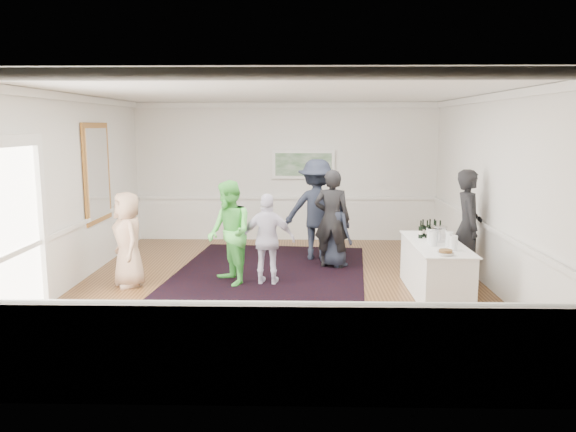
{
  "coord_description": "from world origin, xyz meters",
  "views": [
    {
      "loc": [
        0.33,
        -9.04,
        2.68
      ],
      "look_at": [
        0.13,
        0.2,
        1.18
      ],
      "focal_mm": 35.0,
      "sensor_mm": 36.0,
      "label": 1
    }
  ],
  "objects_px": {
    "guest_green": "(229,233)",
    "guest_navy": "(335,228)",
    "serving_table": "(435,269)",
    "guest_lilac": "(268,240)",
    "guest_dark_b": "(332,219)",
    "guest_dark_a": "(317,210)",
    "nut_bowl": "(446,253)",
    "bartender": "(468,226)",
    "ice_bucket": "(438,234)",
    "guest_tan": "(128,239)"
  },
  "relations": [
    {
      "from": "guest_green",
      "to": "guest_navy",
      "type": "height_order",
      "value": "guest_green"
    },
    {
      "from": "guest_lilac",
      "to": "bartender",
      "type": "bearing_deg",
      "value": -169.18
    },
    {
      "from": "guest_dark_b",
      "to": "nut_bowl",
      "type": "relative_size",
      "value": 7.69
    },
    {
      "from": "serving_table",
      "to": "bartender",
      "type": "distance_m",
      "value": 1.19
    },
    {
      "from": "guest_tan",
      "to": "ice_bucket",
      "type": "distance_m",
      "value": 5.09
    },
    {
      "from": "guest_lilac",
      "to": "guest_dark_a",
      "type": "relative_size",
      "value": 0.77
    },
    {
      "from": "bartender",
      "to": "nut_bowl",
      "type": "bearing_deg",
      "value": 159.59
    },
    {
      "from": "guest_dark_b",
      "to": "ice_bucket",
      "type": "xyz_separation_m",
      "value": [
        1.62,
        -1.55,
        0.02
      ]
    },
    {
      "from": "serving_table",
      "to": "guest_lilac",
      "type": "xyz_separation_m",
      "value": [
        -2.69,
        0.52,
        0.35
      ]
    },
    {
      "from": "guest_navy",
      "to": "guest_green",
      "type": "bearing_deg",
      "value": 82.76
    },
    {
      "from": "guest_green",
      "to": "nut_bowl",
      "type": "bearing_deg",
      "value": 39.32
    },
    {
      "from": "guest_green",
      "to": "ice_bucket",
      "type": "xyz_separation_m",
      "value": [
        3.4,
        -0.39,
        0.07
      ]
    },
    {
      "from": "guest_tan",
      "to": "nut_bowl",
      "type": "bearing_deg",
      "value": 44.63
    },
    {
      "from": "guest_lilac",
      "to": "guest_navy",
      "type": "relative_size",
      "value": 1.04
    },
    {
      "from": "guest_dark_a",
      "to": "guest_navy",
      "type": "xyz_separation_m",
      "value": [
        0.32,
        -0.58,
        -0.27
      ]
    },
    {
      "from": "guest_dark_b",
      "to": "ice_bucket",
      "type": "bearing_deg",
      "value": 148.74
    },
    {
      "from": "guest_tan",
      "to": "nut_bowl",
      "type": "height_order",
      "value": "guest_tan"
    },
    {
      "from": "guest_navy",
      "to": "serving_table",
      "type": "bearing_deg",
      "value": 179.13
    },
    {
      "from": "guest_dark_a",
      "to": "ice_bucket",
      "type": "xyz_separation_m",
      "value": [
        1.88,
        -2.22,
        -0.05
      ]
    },
    {
      "from": "bartender",
      "to": "guest_dark_b",
      "type": "height_order",
      "value": "bartender"
    },
    {
      "from": "serving_table",
      "to": "guest_green",
      "type": "relative_size",
      "value": 1.17
    },
    {
      "from": "guest_dark_a",
      "to": "guest_dark_b",
      "type": "relative_size",
      "value": 1.08
    },
    {
      "from": "guest_dark_b",
      "to": "guest_navy",
      "type": "bearing_deg",
      "value": -114.27
    },
    {
      "from": "guest_tan",
      "to": "ice_bucket",
      "type": "relative_size",
      "value": 6.14
    },
    {
      "from": "bartender",
      "to": "guest_dark_b",
      "type": "bearing_deg",
      "value": 73.86
    },
    {
      "from": "guest_green",
      "to": "guest_lilac",
      "type": "height_order",
      "value": "guest_green"
    },
    {
      "from": "bartender",
      "to": "guest_navy",
      "type": "bearing_deg",
      "value": 71.54
    },
    {
      "from": "guest_tan",
      "to": "guest_dark_b",
      "type": "bearing_deg",
      "value": 79.04
    },
    {
      "from": "guest_dark_b",
      "to": "guest_lilac",
      "type": "bearing_deg",
      "value": 58.08
    },
    {
      "from": "serving_table",
      "to": "guest_dark_b",
      "type": "height_order",
      "value": "guest_dark_b"
    },
    {
      "from": "guest_dark_a",
      "to": "guest_dark_b",
      "type": "distance_m",
      "value": 0.72
    },
    {
      "from": "guest_dark_b",
      "to": "ice_bucket",
      "type": "height_order",
      "value": "guest_dark_b"
    },
    {
      "from": "bartender",
      "to": "guest_lilac",
      "type": "bearing_deg",
      "value": 99.74
    },
    {
      "from": "ice_bucket",
      "to": "nut_bowl",
      "type": "relative_size",
      "value": 1.07
    },
    {
      "from": "guest_lilac",
      "to": "guest_dark_b",
      "type": "distance_m",
      "value": 1.63
    },
    {
      "from": "guest_lilac",
      "to": "nut_bowl",
      "type": "relative_size",
      "value": 6.38
    },
    {
      "from": "guest_tan",
      "to": "guest_dark_b",
      "type": "height_order",
      "value": "guest_dark_b"
    },
    {
      "from": "guest_green",
      "to": "guest_dark_a",
      "type": "distance_m",
      "value": 2.39
    },
    {
      "from": "bartender",
      "to": "guest_dark_a",
      "type": "distance_m",
      "value": 2.98
    },
    {
      "from": "guest_dark_a",
      "to": "guest_navy",
      "type": "height_order",
      "value": "guest_dark_a"
    },
    {
      "from": "guest_green",
      "to": "guest_navy",
      "type": "bearing_deg",
      "value": 95.75
    },
    {
      "from": "guest_green",
      "to": "ice_bucket",
      "type": "distance_m",
      "value": 3.43
    },
    {
      "from": "guest_dark_a",
      "to": "nut_bowl",
      "type": "relative_size",
      "value": 8.29
    },
    {
      "from": "guest_tan",
      "to": "guest_green",
      "type": "bearing_deg",
      "value": 63.2
    },
    {
      "from": "guest_dark_a",
      "to": "guest_tan",
      "type": "bearing_deg",
      "value": 34.98
    },
    {
      "from": "guest_navy",
      "to": "ice_bucket",
      "type": "xyz_separation_m",
      "value": [
        1.56,
        -1.63,
        0.21
      ]
    },
    {
      "from": "bartender",
      "to": "nut_bowl",
      "type": "height_order",
      "value": "bartender"
    },
    {
      "from": "guest_dark_a",
      "to": "nut_bowl",
      "type": "bearing_deg",
      "value": 122.15
    },
    {
      "from": "serving_table",
      "to": "guest_tan",
      "type": "bearing_deg",
      "value": 175.78
    },
    {
      "from": "serving_table",
      "to": "guest_navy",
      "type": "height_order",
      "value": "guest_navy"
    }
  ]
}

